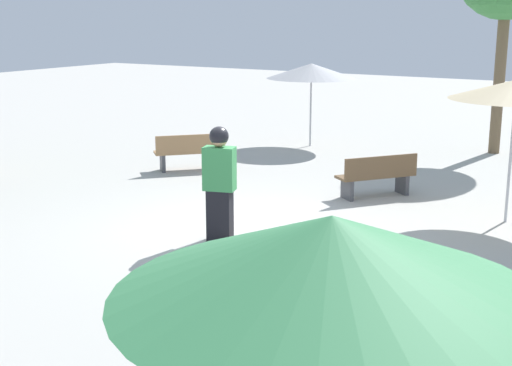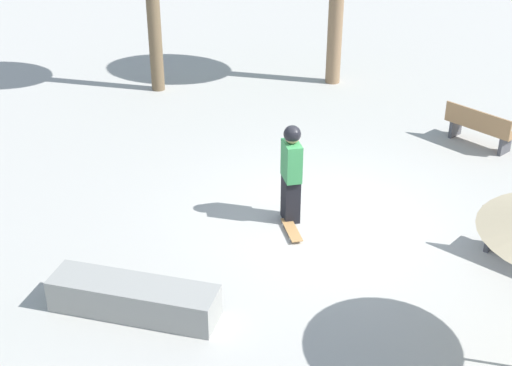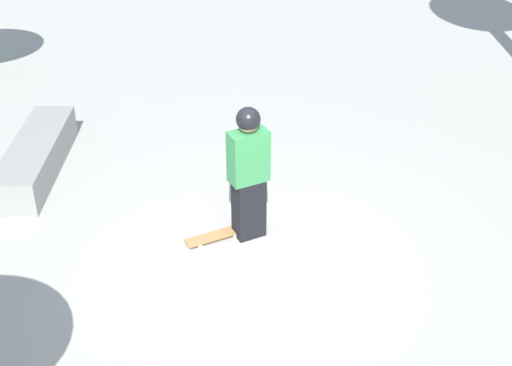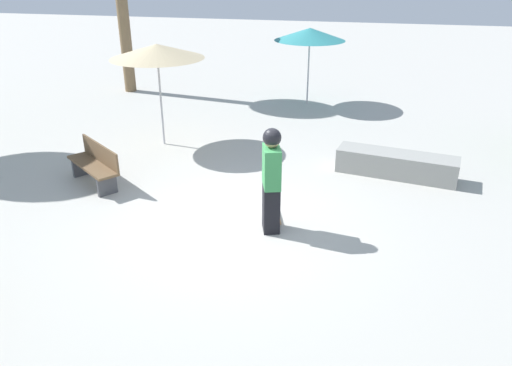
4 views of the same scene
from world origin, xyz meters
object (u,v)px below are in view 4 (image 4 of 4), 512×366
(concrete_ledge, at_px, (396,164))
(skater_main, at_px, (271,177))
(bench_far, at_px, (95,165))
(shade_umbrella_teal, at_px, (310,34))
(shade_umbrella_tan, at_px, (157,51))
(skateboard, at_px, (273,214))

(concrete_ledge, bearing_deg, skater_main, -37.13)
(bench_far, xyz_separation_m, shade_umbrella_teal, (-7.03, 3.49, 1.74))
(shade_umbrella_teal, bearing_deg, shade_umbrella_tan, -34.32)
(skater_main, bearing_deg, skateboard, -11.74)
(skateboard, distance_m, bench_far, 3.92)
(shade_umbrella_tan, bearing_deg, skater_main, 43.33)
(bench_far, bearing_deg, shade_umbrella_teal, -79.09)
(skater_main, distance_m, shade_umbrella_teal, 8.22)
(skateboard, relative_size, shade_umbrella_teal, 0.35)
(concrete_ledge, distance_m, shade_umbrella_tan, 6.04)
(skateboard, distance_m, concrete_ledge, 3.30)
(skateboard, xyz_separation_m, concrete_ledge, (-2.42, 2.23, 0.20))
(concrete_ledge, relative_size, shade_umbrella_tan, 1.05)
(bench_far, distance_m, shade_umbrella_tan, 3.21)
(concrete_ledge, relative_size, shade_umbrella_teal, 1.10)
(shade_umbrella_teal, distance_m, shade_umbrella_tan, 5.41)
(skateboard, bearing_deg, skater_main, 168.13)
(skater_main, xyz_separation_m, shade_umbrella_teal, (-8.13, -0.41, 1.17))
(concrete_ledge, height_order, shade_umbrella_teal, shade_umbrella_teal)
(skater_main, height_order, skateboard, skater_main)
(bench_far, relative_size, shade_umbrella_teal, 0.65)
(shade_umbrella_teal, height_order, shade_umbrella_tan, shade_umbrella_tan)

